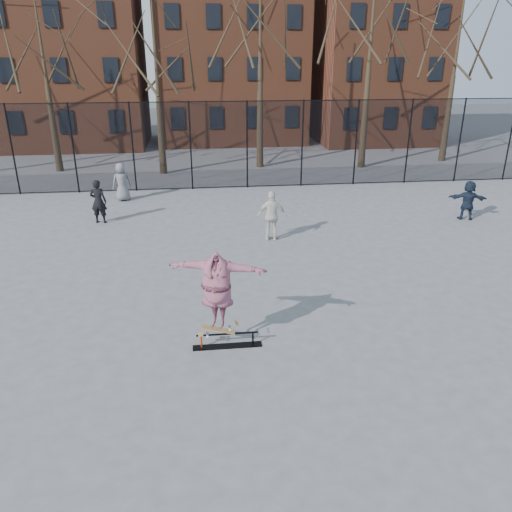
{
  "coord_description": "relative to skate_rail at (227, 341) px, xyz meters",
  "views": [
    {
      "loc": [
        -1.16,
        -10.18,
        6.02
      ],
      "look_at": [
        0.24,
        1.5,
        1.18
      ],
      "focal_mm": 35.0,
      "sensor_mm": 36.0,
      "label": 1
    }
  ],
  "objects": [
    {
      "name": "rowhouses",
      "position": [
        1.39,
        26.77,
        5.93
      ],
      "size": [
        29.0,
        7.0,
        13.0
      ],
      "color": "brown",
      "rests_on": "ground"
    },
    {
      "name": "bystander_black",
      "position": [
        -4.21,
        9.16,
        0.7
      ],
      "size": [
        0.66,
        0.49,
        1.65
      ],
      "primitive_type": "imported",
      "rotation": [
        0.0,
        0.0,
        2.98
      ],
      "color": "black",
      "rests_on": "ground"
    },
    {
      "name": "skate_rail",
      "position": [
        0.0,
        0.0,
        0.0
      ],
      "size": [
        1.52,
        0.23,
        0.34
      ],
      "color": "black",
      "rests_on": "ground"
    },
    {
      "name": "bystander_white",
      "position": [
        1.96,
        6.55,
        0.73
      ],
      "size": [
        1.05,
        0.53,
        1.72
      ],
      "primitive_type": "imported",
      "rotation": [
        0.0,
        0.0,
        3.02
      ],
      "color": "silver",
      "rests_on": "ground"
    },
    {
      "name": "bystander_navy",
      "position": [
        9.74,
        7.91,
        0.63
      ],
      "size": [
        1.48,
        0.87,
        1.52
      ],
      "primitive_type": "imported",
      "rotation": [
        0.0,
        0.0,
        2.82
      ],
      "color": "#1A2435",
      "rests_on": "ground"
    },
    {
      "name": "bystander_grey",
      "position": [
        -3.73,
        12.16,
        0.69
      ],
      "size": [
        0.93,
        0.74,
        1.65
      ],
      "primitive_type": "imported",
      "rotation": [
        0.0,
        0.0,
        3.45
      ],
      "color": "slate",
      "rests_on": "ground"
    },
    {
      "name": "skater",
      "position": [
        -0.19,
        -0.0,
        1.15
      ],
      "size": [
        2.17,
        1.12,
        1.7
      ],
      "primitive_type": "imported",
      "rotation": [
        0.0,
        0.0,
        -0.28
      ],
      "color": "#39378B",
      "rests_on": "skateboard"
    },
    {
      "name": "fence",
      "position": [
        0.65,
        13.77,
        1.92
      ],
      "size": [
        34.03,
        0.07,
        4.0
      ],
      "color": "black",
      "rests_on": "ground"
    },
    {
      "name": "tree_row",
      "position": [
        0.42,
        17.92,
        7.22
      ],
      "size": [
        33.66,
        7.46,
        10.67
      ],
      "color": "black",
      "rests_on": "ground"
    },
    {
      "name": "ground",
      "position": [
        0.67,
        0.77,
        -0.13
      ],
      "size": [
        100.0,
        100.0,
        0.0
      ],
      "primitive_type": "plane",
      "color": "#5E5D62"
    },
    {
      "name": "skateboard",
      "position": [
        -0.19,
        0.0,
        0.25
      ],
      "size": [
        0.79,
        0.19,
        0.09
      ],
      "primitive_type": null,
      "color": "olive",
      "rests_on": "skate_rail"
    }
  ]
}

